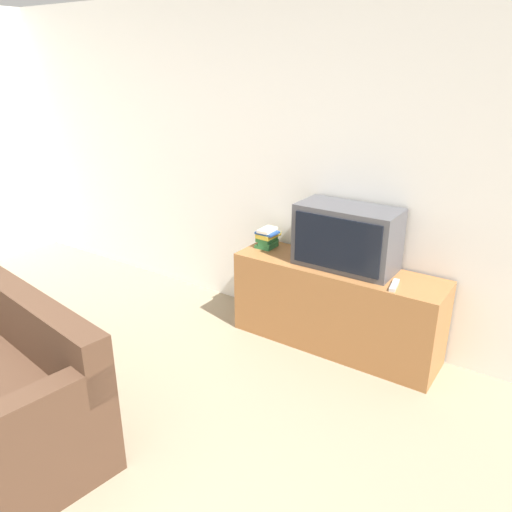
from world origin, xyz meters
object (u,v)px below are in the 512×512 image
object	(u,v)px
tv_stand	(335,307)
remote_on_stand	(394,285)
television	(347,237)
book_stack	(267,238)

from	to	relation	value
tv_stand	remote_on_stand	world-z (taller)	remote_on_stand
television	book_stack	world-z (taller)	television
tv_stand	book_stack	xyz separation A→B (m)	(-0.66, 0.05, 0.41)
book_stack	remote_on_stand	size ratio (longest dim) A/B	1.06
television	book_stack	distance (m)	0.71
book_stack	television	bearing A→B (deg)	-1.58
book_stack	remote_on_stand	xyz separation A→B (m)	(1.12, -0.16, -0.07)
television	tv_stand	bearing A→B (deg)	-138.16
tv_stand	television	size ratio (longest dim) A/B	2.18
tv_stand	remote_on_stand	size ratio (longest dim) A/B	8.57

